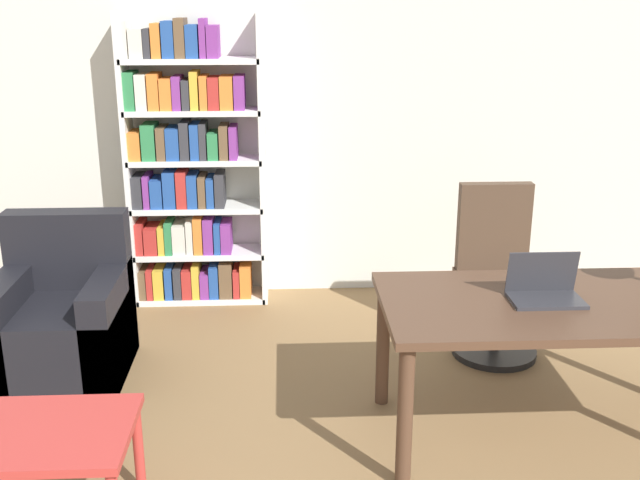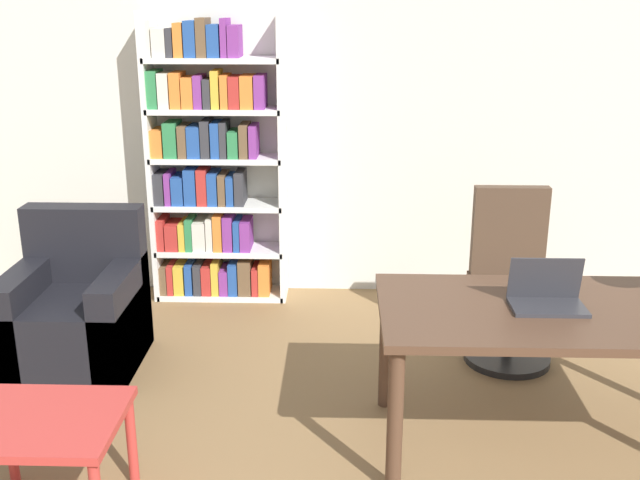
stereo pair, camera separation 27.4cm
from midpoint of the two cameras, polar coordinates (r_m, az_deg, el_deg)
name	(u,v)px [view 1 (the left image)]	position (r m, az deg, el deg)	size (l,w,h in m)	color
wall_back	(364,107)	(5.33, 1.91, 10.10)	(8.00, 0.06, 2.70)	silver
desk	(551,318)	(3.66, 15.18, -5.81)	(1.61, 0.85, 0.72)	#4C3323
laptop	(545,290)	(3.61, 14.68, -3.71)	(0.33, 0.21, 0.22)	#2D2D33
office_chair	(496,279)	(4.59, 11.60, -2.93)	(0.51, 0.51, 1.02)	black
side_table_blue	(54,445)	(3.25, -21.97, -14.34)	(0.61, 0.54, 0.47)	#B2332D
armchair	(63,324)	(4.56, -20.68, -6.06)	(0.71, 0.73, 0.90)	black
bookshelf	(189,170)	(5.25, -11.47, 5.21)	(0.94, 0.28, 2.00)	white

